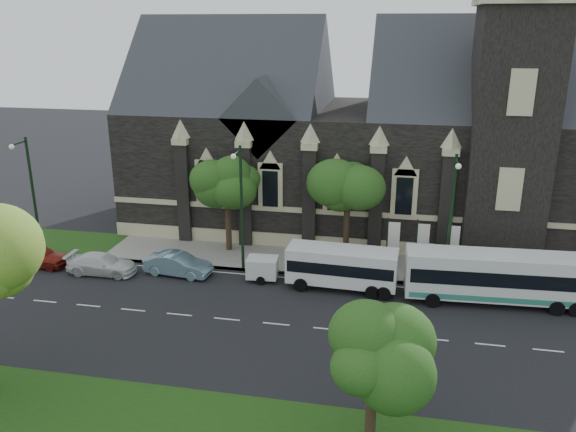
% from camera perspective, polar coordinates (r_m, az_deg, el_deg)
% --- Properties ---
extents(ground, '(160.00, 160.00, 0.00)m').
position_cam_1_polar(ground, '(34.42, -1.18, -10.60)').
color(ground, black).
rests_on(ground, ground).
extents(sidewalk, '(80.00, 5.00, 0.15)m').
position_cam_1_polar(sidewalk, '(42.79, 1.54, -4.45)').
color(sidewalk, gray).
rests_on(sidewalk, ground).
extents(museum, '(40.00, 17.70, 29.90)m').
position_cam_1_polar(museum, '(48.94, 9.46, 8.12)').
color(museum, black).
rests_on(museum, ground).
extents(tree_park_east, '(3.40, 3.40, 6.28)m').
position_cam_1_polar(tree_park_east, '(23.42, 8.96, -12.86)').
color(tree_park_east, black).
rests_on(tree_park_east, ground).
extents(tree_walk_right, '(4.08, 4.08, 7.80)m').
position_cam_1_polar(tree_walk_right, '(41.68, 6.25, 3.17)').
color(tree_walk_right, black).
rests_on(tree_walk_right, ground).
extents(tree_walk_left, '(3.91, 3.91, 7.64)m').
position_cam_1_polar(tree_walk_left, '(43.35, -5.72, 3.67)').
color(tree_walk_left, black).
rests_on(tree_walk_left, ground).
extents(street_lamp_near, '(0.36, 1.88, 9.00)m').
position_cam_1_polar(street_lamp_near, '(38.44, 15.84, 0.15)').
color(street_lamp_near, black).
rests_on(street_lamp_near, ground).
extents(street_lamp_mid, '(0.36, 1.88, 9.00)m').
position_cam_1_polar(street_lamp_mid, '(39.70, -4.69, 1.38)').
color(street_lamp_mid, black).
rests_on(street_lamp_mid, ground).
extents(street_lamp_far, '(0.36, 1.88, 9.00)m').
position_cam_1_polar(street_lamp_far, '(46.57, -24.03, 2.38)').
color(street_lamp_far, black).
rests_on(street_lamp_far, ground).
extents(banner_flag_left, '(0.90, 0.10, 4.00)m').
position_cam_1_polar(banner_flag_left, '(40.97, 10.15, -2.34)').
color(banner_flag_left, black).
rests_on(banner_flag_left, ground).
extents(banner_flag_center, '(0.90, 0.10, 4.00)m').
position_cam_1_polar(banner_flag_center, '(41.01, 12.94, -2.51)').
color(banner_flag_center, black).
rests_on(banner_flag_center, ground).
extents(banner_flag_right, '(0.90, 0.10, 4.00)m').
position_cam_1_polar(banner_flag_right, '(41.14, 15.73, -2.67)').
color(banner_flag_right, black).
rests_on(banner_flag_right, ground).
extents(tour_coach, '(11.34, 3.06, 3.28)m').
position_cam_1_polar(tour_coach, '(38.35, 19.98, -5.64)').
color(tour_coach, silver).
rests_on(tour_coach, ground).
extents(shuttle_bus, '(7.29, 2.83, 2.77)m').
position_cam_1_polar(shuttle_bus, '(38.25, 5.37, -4.90)').
color(shuttle_bus, silver).
rests_on(shuttle_bus, ground).
extents(box_trailer, '(3.05, 1.79, 1.60)m').
position_cam_1_polar(box_trailer, '(39.60, -2.53, -5.10)').
color(box_trailer, silver).
rests_on(box_trailer, ground).
extents(sedan, '(4.87, 2.13, 1.56)m').
position_cam_1_polar(sedan, '(41.13, -10.81, -4.70)').
color(sedan, '#769AAB').
rests_on(sedan, ground).
extents(car_far_red, '(4.64, 2.01, 1.56)m').
position_cam_1_polar(car_far_red, '(45.64, -23.47, -3.60)').
color(car_far_red, maroon).
rests_on(car_far_red, ground).
extents(car_far_white, '(4.97, 2.13, 1.43)m').
position_cam_1_polar(car_far_white, '(42.68, -17.88, -4.52)').
color(car_far_white, silver).
rests_on(car_far_white, ground).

